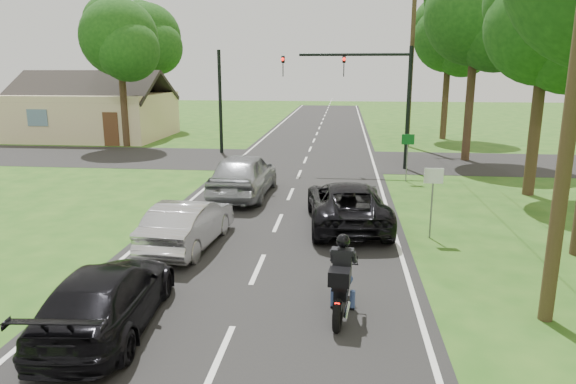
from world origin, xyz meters
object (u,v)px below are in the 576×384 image
at_px(motorcycle_rider, 342,284).
at_px(silver_sedan, 188,223).
at_px(dark_suv, 347,204).
at_px(silver_suv, 244,174).
at_px(traffic_signal, 371,85).
at_px(utility_pole_far, 411,66).
at_px(sign_green, 408,146).
at_px(dark_car_behind, 107,297).
at_px(sign_white, 433,186).

bearing_deg(motorcycle_rider, silver_sedan, 144.92).
bearing_deg(motorcycle_rider, dark_suv, 94.83).
bearing_deg(motorcycle_rider, silver_suv, 117.68).
xyz_separation_m(motorcycle_rider, dark_suv, (0.12, 6.29, 0.04)).
xyz_separation_m(motorcycle_rider, traffic_signal, (1.23, 16.29, 3.45)).
height_order(motorcycle_rider, traffic_signal, traffic_signal).
xyz_separation_m(utility_pole_far, sign_green, (-1.30, -11.02, -3.49)).
bearing_deg(dark_suv, traffic_signal, -102.35).
height_order(dark_car_behind, utility_pole_far, utility_pole_far).
bearing_deg(sign_white, silver_suv, 145.21).
bearing_deg(dark_car_behind, traffic_signal, -113.33).
bearing_deg(dark_car_behind, dark_suv, -127.32).
bearing_deg(silver_sedan, dark_car_behind, 92.54).
bearing_deg(traffic_signal, dark_car_behind, -108.31).
distance_m(silver_sedan, utility_pole_far, 22.62).
xyz_separation_m(dark_suv, utility_pole_far, (3.98, 18.00, 4.36)).
bearing_deg(dark_suv, silver_suv, -46.98).
xyz_separation_m(silver_sedan, sign_green, (7.12, 9.51, 0.91)).
bearing_deg(dark_car_behind, sign_white, -143.52).
bearing_deg(silver_sedan, traffic_signal, -109.38).
xyz_separation_m(silver_sedan, sign_white, (6.92, 1.51, 0.91)).
bearing_deg(dark_car_behind, silver_sedan, -97.00).
distance_m(motorcycle_rider, sign_white, 5.95).
distance_m(dark_car_behind, sign_green, 16.04).
bearing_deg(motorcycle_rider, sign_green, 84.02).
height_order(dark_car_behind, sign_green, sign_green).
xyz_separation_m(dark_suv, silver_suv, (-4.03, 3.50, 0.16)).
bearing_deg(sign_green, dark_suv, -110.98).
height_order(silver_sedan, traffic_signal, traffic_signal).
relative_size(dark_car_behind, traffic_signal, 0.69).
bearing_deg(sign_green, traffic_signal, 117.38).
distance_m(motorcycle_rider, utility_pole_far, 25.02).
bearing_deg(utility_pole_far, traffic_signal, -109.68).
distance_m(motorcycle_rider, traffic_signal, 16.70).
bearing_deg(sign_green, sign_white, -91.43).
relative_size(traffic_signal, sign_green, 3.00).
relative_size(motorcycle_rider, silver_sedan, 0.50).
bearing_deg(dark_suv, motorcycle_rider, 82.92).
distance_m(silver_sedan, dark_car_behind, 4.75).
relative_size(silver_suv, sign_green, 2.41).
bearing_deg(silver_suv, dark_car_behind, 88.29).
xyz_separation_m(traffic_signal, utility_pole_far, (2.86, 8.00, 0.95)).
height_order(motorcycle_rider, silver_suv, silver_suv).
xyz_separation_m(motorcycle_rider, utility_pole_far, (4.10, 24.29, 4.40)).
bearing_deg(traffic_signal, silver_sedan, -113.91).
relative_size(traffic_signal, sign_white, 3.00).
bearing_deg(sign_white, utility_pole_far, 85.49).
bearing_deg(motorcycle_rider, traffic_signal, 91.59).
relative_size(silver_sedan, utility_pole_far, 0.41).
xyz_separation_m(dark_car_behind, sign_white, (7.08, 6.26, 0.95)).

